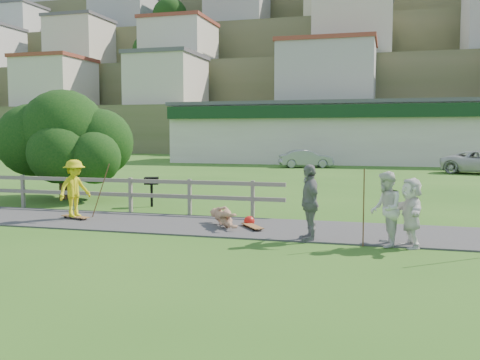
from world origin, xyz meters
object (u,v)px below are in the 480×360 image
at_px(spectator_a, 386,209).
at_px(bbq, 152,192).
at_px(car_silver, 306,159).
at_px(skater_fallen, 224,217).
at_px(spectator_b, 309,203).
at_px(skater_rider, 75,192).
at_px(spectator_d, 411,213).
at_px(tree, 64,157).

height_order(spectator_a, bbq, spectator_a).
bearing_deg(bbq, car_silver, 65.43).
relative_size(skater_fallen, spectator_b, 0.90).
height_order(skater_rider, skater_fallen, skater_rider).
relative_size(spectator_a, spectator_d, 1.08).
distance_m(spectator_a, car_silver, 27.53).
xyz_separation_m(car_silver, tree, (-6.02, -21.25, 0.96)).
bearing_deg(skater_rider, spectator_d, -80.85).
bearing_deg(skater_fallen, tree, 116.38).
height_order(spectator_b, bbq, spectator_b).
bearing_deg(skater_rider, car_silver, 10.84).
relative_size(skater_rider, bbq, 1.63).
relative_size(skater_rider, skater_fallen, 1.02).
height_order(skater_rider, tree, tree).
bearing_deg(spectator_d, skater_rider, -114.66).
xyz_separation_m(skater_fallen, car_silver, (-1.68, 25.61, 0.35)).
bearing_deg(spectator_a, skater_fallen, -113.55).
xyz_separation_m(spectator_b, car_silver, (-4.10, 26.73, -0.25)).
height_order(skater_fallen, car_silver, car_silver).
bearing_deg(skater_fallen, skater_rider, 145.29).
distance_m(skater_rider, skater_fallen, 4.54).
relative_size(spectator_d, bbq, 1.52).
height_order(spectator_b, spectator_d, spectator_b).
bearing_deg(spectator_d, tree, -131.02).
height_order(spectator_b, car_silver, spectator_b).
xyz_separation_m(skater_rider, car_silver, (2.83, 25.56, -0.18)).
xyz_separation_m(car_silver, bbq, (-1.91, -22.37, -0.14)).
xyz_separation_m(skater_fallen, spectator_d, (4.66, -1.24, 0.48)).
distance_m(skater_rider, spectator_b, 7.03).
relative_size(skater_rider, tree, 0.31).
bearing_deg(spectator_d, car_silver, 176.63).
bearing_deg(bbq, spectator_a, -50.16).
bearing_deg(car_silver, spectator_a, 172.61).
relative_size(car_silver, tree, 0.74).
xyz_separation_m(spectator_b, spectator_d, (2.24, -0.11, -0.12)).
bearing_deg(spectator_b, car_silver, 166.35).
xyz_separation_m(tree, bbq, (4.10, -1.11, -1.09)).
bearing_deg(spectator_b, spectator_a, 61.76).
bearing_deg(skater_rider, skater_fallen, -73.44).
distance_m(spectator_d, bbq, 9.39).
bearing_deg(bbq, skater_fallen, -61.76).
height_order(skater_rider, spectator_d, skater_rider).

